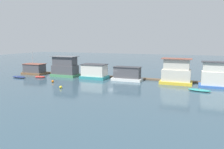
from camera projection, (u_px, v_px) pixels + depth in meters
The scene contains 14 objects.
ground_plane at pixel (114, 80), 51.42m from camera, with size 200.00×200.00×0.00m, color #385160.
dock_walkway at pixel (118, 77), 54.29m from camera, with size 59.60×1.50×0.30m, color brown.
houseboat_brown at pixel (34, 69), 59.79m from camera, with size 6.23×3.88×6.50m.
houseboat_green at pixel (65, 67), 56.04m from camera, with size 6.82×3.83×5.19m.
houseboat_teal at pixel (94, 72), 52.82m from camera, with size 6.31×4.06×3.53m.
houseboat_white at pixel (127, 74), 50.29m from camera, with size 6.86×3.23×3.21m.
houseboat_yellow at pixel (176, 73), 46.19m from camera, with size 6.64×3.77×5.45m.
houseboat_blue at pixel (220, 76), 42.69m from camera, with size 7.49×3.59×5.07m.
dinghy_navy at pixel (19, 77), 54.00m from camera, with size 4.03×1.66×0.49m.
dinghy_red at pixel (40, 77), 54.21m from camera, with size 2.91×1.88×0.43m.
dinghy_teal at pixel (199, 90), 39.77m from camera, with size 4.24×2.13×0.41m.
mooring_post_centre at pixel (55, 72), 59.74m from camera, with size 0.22×0.22×1.30m, color #846B4C.
buoy_orange at pixel (53, 81), 48.05m from camera, with size 0.54×0.54×0.54m, color orange.
buoy_yellow at pixel (61, 87), 42.00m from camera, with size 0.54×0.54×0.54m, color yellow.
Camera 1 is at (18.09, -47.27, 9.18)m, focal length 35.00 mm.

